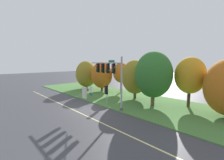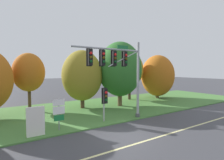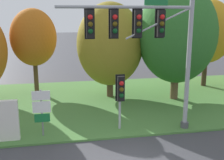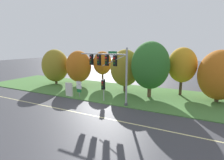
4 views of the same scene
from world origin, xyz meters
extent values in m
cube|color=#477A38|center=(0.00, 8.25, 0.05)|extent=(48.00, 11.50, 0.10)
cylinder|color=#9EA0A5|center=(3.55, 3.00, 3.46)|extent=(0.22, 0.22, 6.73)
cylinder|color=#4C4C51|center=(3.55, 3.00, 0.25)|extent=(0.40, 0.40, 0.30)
cylinder|color=#9EA0A5|center=(0.43, 3.00, 6.05)|extent=(6.23, 0.14, 0.14)
cylinder|color=#9EA0A5|center=(1.99, 3.00, 5.35)|extent=(3.15, 0.08, 1.47)
cube|color=black|center=(2.06, 3.00, 5.32)|extent=(0.34, 0.28, 1.22)
cube|color=black|center=(2.06, 3.16, 5.32)|extent=(0.46, 0.04, 1.34)
sphere|color=red|center=(2.06, 2.82, 5.62)|extent=(0.22, 0.22, 0.22)
sphere|color=#51420C|center=(2.06, 2.82, 5.32)|extent=(0.22, 0.22, 0.22)
sphere|color=#0C4219|center=(2.06, 2.82, 5.02)|extent=(0.22, 0.22, 0.22)
cube|color=black|center=(0.98, 3.00, 5.32)|extent=(0.34, 0.28, 1.22)
cube|color=black|center=(0.98, 3.16, 5.32)|extent=(0.46, 0.04, 1.34)
sphere|color=red|center=(0.98, 2.82, 5.62)|extent=(0.22, 0.22, 0.22)
sphere|color=#51420C|center=(0.98, 2.82, 5.32)|extent=(0.22, 0.22, 0.22)
sphere|color=#0C4219|center=(0.98, 2.82, 5.02)|extent=(0.22, 0.22, 0.22)
cube|color=black|center=(-0.11, 3.00, 5.32)|extent=(0.34, 0.28, 1.22)
cube|color=black|center=(-0.11, 3.16, 5.32)|extent=(0.46, 0.04, 1.34)
sphere|color=red|center=(-0.11, 2.82, 5.62)|extent=(0.22, 0.22, 0.22)
sphere|color=#51420C|center=(-0.11, 2.82, 5.32)|extent=(0.22, 0.22, 0.22)
sphere|color=#0C4219|center=(-0.11, 2.82, 5.02)|extent=(0.22, 0.22, 0.22)
cube|color=black|center=(-1.20, 3.00, 5.32)|extent=(0.34, 0.28, 1.22)
cube|color=black|center=(-1.20, 3.16, 5.32)|extent=(0.46, 0.04, 1.34)
sphere|color=red|center=(-1.20, 2.82, 5.62)|extent=(0.22, 0.22, 0.22)
sphere|color=#51420C|center=(-1.20, 2.82, 5.32)|extent=(0.22, 0.22, 0.22)
sphere|color=#0C4219|center=(-1.20, 2.82, 5.02)|extent=(0.22, 0.22, 0.22)
cube|color=#196B33|center=(1.79, 2.95, 6.27)|extent=(1.10, 0.04, 0.28)
cylinder|color=#9EA0A5|center=(0.27, 3.49, 1.45)|extent=(0.12, 0.12, 2.70)
cube|color=black|center=(0.27, 3.29, 2.24)|extent=(0.34, 0.28, 1.22)
cube|color=black|center=(0.27, 3.45, 2.24)|extent=(0.46, 0.04, 1.34)
sphere|color=red|center=(0.27, 3.11, 2.54)|extent=(0.22, 0.22, 0.22)
sphere|color=#51420C|center=(0.27, 3.11, 2.24)|extent=(0.22, 0.22, 0.22)
sphere|color=#0C4219|center=(0.27, 3.11, 1.94)|extent=(0.22, 0.22, 0.22)
cylinder|color=slate|center=(-3.49, 3.34, 1.23)|extent=(0.08, 0.08, 2.26)
cube|color=white|center=(-3.49, 3.31, 2.09)|extent=(0.83, 0.03, 0.44)
cube|color=white|center=(-3.49, 3.31, 1.53)|extent=(0.83, 0.03, 0.55)
cube|color=#197238|center=(-3.49, 3.31, 0.99)|extent=(0.71, 0.03, 0.41)
cylinder|color=#4C3823|center=(-4.33, 11.28, 1.66)|extent=(0.33, 0.33, 3.12)
ellipsoid|color=#B76019|center=(-4.33, 11.28, 4.12)|extent=(3.25, 3.25, 4.06)
cylinder|color=#4C3823|center=(0.81, 9.20, 1.30)|extent=(0.45, 0.45, 2.41)
ellipsoid|color=olive|center=(0.81, 9.20, 3.74)|extent=(4.48, 4.48, 5.61)
cylinder|color=brown|center=(5.02, 7.87, 1.57)|extent=(0.51, 0.51, 2.95)
ellipsoid|color=#2D6B28|center=(5.02, 7.87, 4.45)|extent=(5.12, 5.12, 6.40)
cylinder|color=#423021|center=(8.77, 10.76, 1.72)|extent=(0.39, 0.39, 3.23)
ellipsoid|color=#C68C1E|center=(8.77, 10.76, 4.41)|extent=(3.91, 3.91, 4.89)
cube|color=silver|center=(-5.06, 3.11, 1.05)|extent=(1.10, 0.24, 1.90)
cube|color=#4C4C51|center=(-4.66, 3.11, 0.15)|extent=(0.10, 0.20, 0.10)
camera|label=1|loc=(16.11, -10.41, 6.11)|focal=24.00mm
camera|label=2|loc=(-6.92, -8.92, 4.41)|focal=28.00mm
camera|label=3|loc=(-2.56, -9.47, 5.77)|focal=45.00mm
camera|label=4|loc=(10.89, -15.33, 6.93)|focal=28.00mm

